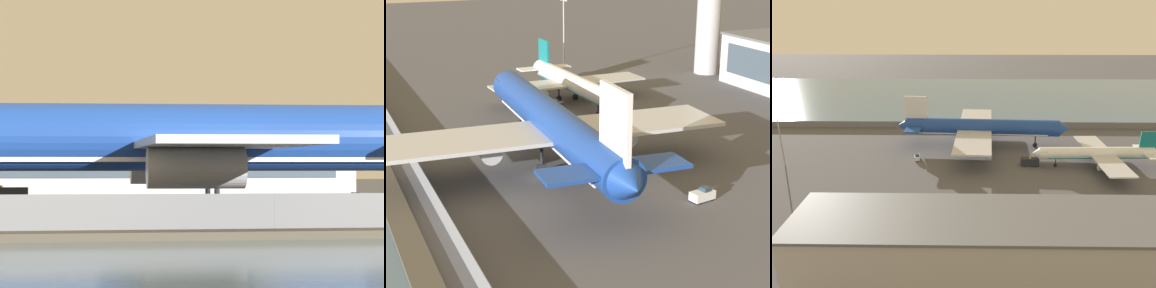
# 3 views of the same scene
# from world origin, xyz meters

# --- Properties ---
(ground_plane) EXTENTS (500.00, 500.00, 0.00)m
(ground_plane) POSITION_xyz_m (0.00, 0.00, 0.00)
(ground_plane) COLOR #4C4C51
(shoreline_seawall) EXTENTS (320.00, 3.00, 0.50)m
(shoreline_seawall) POSITION_xyz_m (0.00, -20.50, 0.25)
(shoreline_seawall) COLOR #474238
(shoreline_seawall) RESTS_ON ground
(perimeter_fence) EXTENTS (280.00, 0.10, 2.56)m
(perimeter_fence) POSITION_xyz_m (0.00, -16.00, 1.28)
(perimeter_fence) COLOR slate
(perimeter_fence) RESTS_ON ground
(cargo_jet_blue) EXTENTS (56.48, 48.36, 16.62)m
(cargo_jet_blue) POSITION_xyz_m (-3.23, 3.14, 6.34)
(cargo_jet_blue) COLOR #193D93
(cargo_jet_blue) RESTS_ON ground
(passenger_jet_white_teal) EXTENTS (37.23, 31.88, 10.69)m
(passenger_jet_white_teal) POSITION_xyz_m (-36.87, 19.93, 4.08)
(passenger_jet_white_teal) COLOR white
(passenger_jet_white_teal) RESTS_ON ground
(baggage_tug) EXTENTS (2.10, 3.42, 1.80)m
(baggage_tug) POSITION_xyz_m (16.01, 15.66, 0.81)
(baggage_tug) COLOR white
(baggage_tug) RESTS_ON ground
(ops_van) EXTENTS (5.28, 2.32, 2.48)m
(ops_van) POSITION_xyz_m (-17.65, 19.53, 1.28)
(ops_van) COLOR #1E2328
(ops_van) RESTS_ON ground
(apron_light_mast_apron_east) EXTENTS (3.20, 0.40, 18.71)m
(apron_light_mast_apron_east) POSITION_xyz_m (-57.35, 26.96, 10.61)
(apron_light_mast_apron_east) COLOR #93969B
(apron_light_mast_apron_east) RESTS_ON ground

